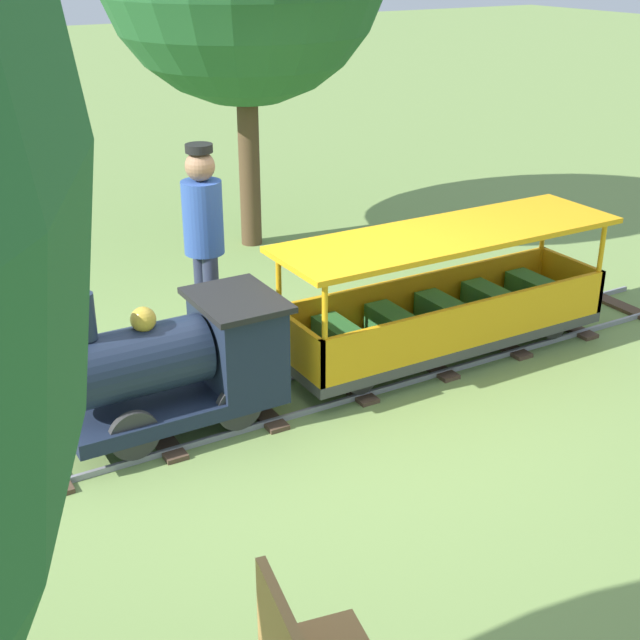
% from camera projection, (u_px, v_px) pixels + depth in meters
% --- Properties ---
extents(ground_plane, '(60.00, 60.00, 0.00)m').
position_uv_depth(ground_plane, '(298.00, 396.00, 6.09)').
color(ground_plane, '#75934C').
extents(track, '(0.74, 6.40, 0.04)m').
position_uv_depth(track, '(344.00, 382.00, 6.26)').
color(track, gray).
rests_on(track, ground_plane).
extents(locomotive, '(0.70, 1.45, 1.03)m').
position_uv_depth(locomotive, '(184.00, 361.00, 5.52)').
color(locomotive, '#192338').
rests_on(locomotive, ground_plane).
extents(passenger_car, '(0.80, 2.70, 0.97)m').
position_uv_depth(passenger_car, '(446.00, 306.00, 6.51)').
color(passenger_car, '#3F3F3F').
rests_on(passenger_car, ground_plane).
extents(conductor_person, '(0.30, 0.30, 1.62)m').
position_uv_depth(conductor_person, '(204.00, 233.00, 6.42)').
color(conductor_person, '#282D47').
rests_on(conductor_person, ground_plane).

